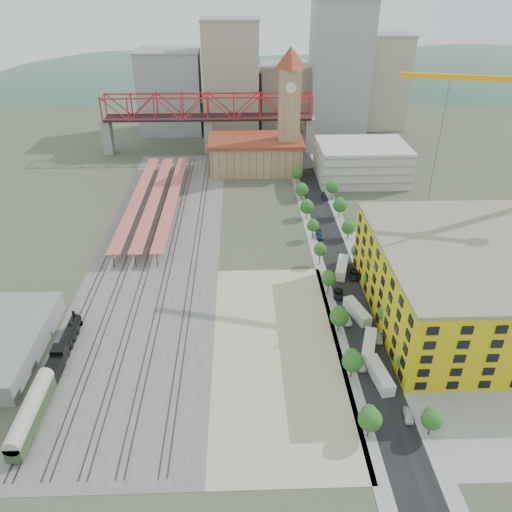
{
  "coord_description": "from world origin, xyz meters",
  "views": [
    {
      "loc": [
        -11.5,
        -115.29,
        72.68
      ],
      "look_at": [
        -7.83,
        -7.2,
        10.0
      ],
      "focal_mm": 35.0,
      "sensor_mm": 36.0,
      "label": 1
    }
  ],
  "objects_px": {
    "clock_tower": "(289,100)",
    "car_0": "(360,364)",
    "site_trailer_b": "(369,345)",
    "coach": "(31,413)",
    "site_trailer_d": "(342,268)",
    "site_trailer_a": "(379,375)",
    "site_trailer_c": "(357,311)",
    "construction_building": "(472,282)",
    "locomotive": "(65,345)"
  },
  "relations": [
    {
      "from": "clock_tower",
      "to": "car_0",
      "type": "bearing_deg",
      "value": -87.55
    },
    {
      "from": "site_trailer_b",
      "to": "coach",
      "type": "bearing_deg",
      "value": -146.42
    },
    {
      "from": "clock_tower",
      "to": "site_trailer_d",
      "type": "distance_m",
      "value": 84.47
    },
    {
      "from": "clock_tower",
      "to": "site_trailer_d",
      "type": "relative_size",
      "value": 5.04
    },
    {
      "from": "clock_tower",
      "to": "site_trailer_a",
      "type": "height_order",
      "value": "clock_tower"
    },
    {
      "from": "clock_tower",
      "to": "site_trailer_c",
      "type": "distance_m",
      "value": 103.52
    },
    {
      "from": "construction_building",
      "to": "site_trailer_a",
      "type": "xyz_separation_m",
      "value": [
        -26.0,
        -21.11,
        -8.06
      ]
    },
    {
      "from": "site_trailer_b",
      "to": "construction_building",
      "type": "bearing_deg",
      "value": 42.67
    },
    {
      "from": "site_trailer_a",
      "to": "clock_tower",
      "type": "bearing_deg",
      "value": 85.13
    },
    {
      "from": "clock_tower",
      "to": "coach",
      "type": "height_order",
      "value": "clock_tower"
    },
    {
      "from": "locomotive",
      "to": "car_0",
      "type": "height_order",
      "value": "locomotive"
    },
    {
      "from": "site_trailer_a",
      "to": "site_trailer_d",
      "type": "height_order",
      "value": "site_trailer_d"
    },
    {
      "from": "clock_tower",
      "to": "site_trailer_a",
      "type": "relative_size",
      "value": 5.26
    },
    {
      "from": "coach",
      "to": "site_trailer_c",
      "type": "distance_m",
      "value": 72.83
    },
    {
      "from": "site_trailer_a",
      "to": "site_trailer_b",
      "type": "height_order",
      "value": "site_trailer_a"
    },
    {
      "from": "clock_tower",
      "to": "coach",
      "type": "xyz_separation_m",
      "value": [
        -58.0,
        -130.27,
        -25.69
      ]
    },
    {
      "from": "site_trailer_b",
      "to": "site_trailer_d",
      "type": "height_order",
      "value": "site_trailer_d"
    },
    {
      "from": "site_trailer_a",
      "to": "site_trailer_d",
      "type": "bearing_deg",
      "value": 81.35
    },
    {
      "from": "coach",
      "to": "car_0",
      "type": "distance_m",
      "value": 64.41
    },
    {
      "from": "clock_tower",
      "to": "coach",
      "type": "bearing_deg",
      "value": -114.0
    },
    {
      "from": "construction_building",
      "to": "site_trailer_a",
      "type": "distance_m",
      "value": 34.45
    },
    {
      "from": "site_trailer_d",
      "to": "site_trailer_a",
      "type": "bearing_deg",
      "value": -73.66
    },
    {
      "from": "site_trailer_d",
      "to": "construction_building",
      "type": "bearing_deg",
      "value": -21.85
    },
    {
      "from": "site_trailer_a",
      "to": "site_trailer_d",
      "type": "relative_size",
      "value": 0.96
    },
    {
      "from": "clock_tower",
      "to": "locomotive",
      "type": "bearing_deg",
      "value": -117.69
    },
    {
      "from": "site_trailer_a",
      "to": "site_trailer_c",
      "type": "bearing_deg",
      "value": 81.35
    },
    {
      "from": "construction_building",
      "to": "site_trailer_b",
      "type": "xyz_separation_m",
      "value": [
        -26.0,
        -11.92,
        -8.08
      ]
    },
    {
      "from": "site_trailer_c",
      "to": "site_trailer_d",
      "type": "distance_m",
      "value": 19.98
    },
    {
      "from": "locomotive",
      "to": "site_trailer_b",
      "type": "relative_size",
      "value": 2.22
    },
    {
      "from": "site_trailer_b",
      "to": "car_0",
      "type": "bearing_deg",
      "value": -102.22
    },
    {
      "from": "site_trailer_d",
      "to": "car_0",
      "type": "distance_m",
      "value": 37.65
    },
    {
      "from": "clock_tower",
      "to": "site_trailer_c",
      "type": "bearing_deg",
      "value": -85.4
    },
    {
      "from": "construction_building",
      "to": "locomotive",
      "type": "distance_m",
      "value": 92.9
    },
    {
      "from": "construction_building",
      "to": "site_trailer_a",
      "type": "relative_size",
      "value": 5.12
    },
    {
      "from": "site_trailer_c",
      "to": "site_trailer_d",
      "type": "relative_size",
      "value": 0.94
    },
    {
      "from": "clock_tower",
      "to": "site_trailer_a",
      "type": "xyz_separation_m",
      "value": [
        8.0,
        -121.1,
        -27.34
      ]
    },
    {
      "from": "site_trailer_b",
      "to": "car_0",
      "type": "distance_m",
      "value": 5.98
    },
    {
      "from": "site_trailer_c",
      "to": "site_trailer_b",
      "type": "bearing_deg",
      "value": -106.62
    },
    {
      "from": "site_trailer_b",
      "to": "site_trailer_c",
      "type": "bearing_deg",
      "value": 108.03
    },
    {
      "from": "construction_building",
      "to": "coach",
      "type": "bearing_deg",
      "value": -161.78
    },
    {
      "from": "coach",
      "to": "locomotive",
      "type": "bearing_deg",
      "value": 90.0
    },
    {
      "from": "locomotive",
      "to": "clock_tower",
      "type": "bearing_deg",
      "value": 62.31
    },
    {
      "from": "coach",
      "to": "site_trailer_d",
      "type": "relative_size",
      "value": 1.74
    },
    {
      "from": "locomotive",
      "to": "car_0",
      "type": "xyz_separation_m",
      "value": [
        63.0,
        -6.54,
        -1.27
      ]
    },
    {
      "from": "site_trailer_b",
      "to": "site_trailer_d",
      "type": "distance_m",
      "value": 32.38
    },
    {
      "from": "coach",
      "to": "site_trailer_a",
      "type": "relative_size",
      "value": 1.82
    },
    {
      "from": "coach",
      "to": "site_trailer_d",
      "type": "xyz_separation_m",
      "value": [
        66.0,
        50.74,
        -1.59
      ]
    },
    {
      "from": "construction_building",
      "to": "coach",
      "type": "relative_size",
      "value": 2.81
    },
    {
      "from": "site_trailer_a",
      "to": "car_0",
      "type": "distance_m",
      "value": 5.07
    },
    {
      "from": "locomotive",
      "to": "construction_building",
      "type": "bearing_deg",
      "value": 6.53
    }
  ]
}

